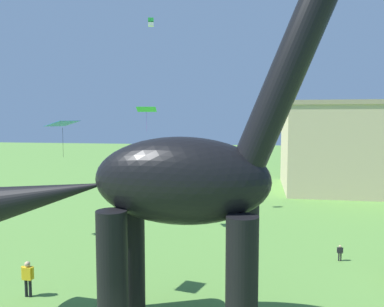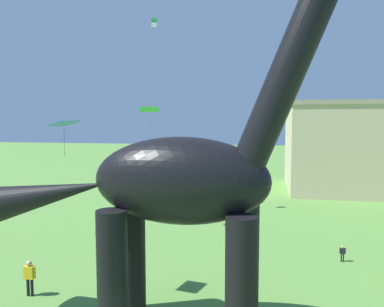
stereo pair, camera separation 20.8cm
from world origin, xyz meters
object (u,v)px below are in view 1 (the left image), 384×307
person_photographer (340,251)px  kite_high_left (151,22)px  kite_trailing (62,124)px  person_far_spectator (28,275)px  dinosaur_sculpture (179,181)px  kite_drifting (146,109)px

person_photographer → kite_high_left: size_ratio=1.44×
kite_high_left → kite_trailing: bearing=-88.2°
person_far_spectator → kite_trailing: 7.57m
person_photographer → kite_high_left: bearing=25.7°
person_photographer → kite_trailing: 17.61m
kite_high_left → person_far_spectator: bearing=-94.6°
person_photographer → person_far_spectator: 17.61m
person_photographer → dinosaur_sculpture: bearing=109.4°
person_photographer → kite_drifting: (-13.36, 4.41, 8.72)m
dinosaur_sculpture → kite_high_left: 23.00m
dinosaur_sculpture → kite_drifting: bearing=135.0°
person_far_spectator → person_photographer: bearing=150.9°
dinosaur_sculpture → person_far_spectator: size_ratio=9.70×
dinosaur_sculpture → kite_trailing: dinosaur_sculpture is taller
dinosaur_sculpture → kite_high_left: (-6.45, 19.22, 10.87)m
kite_high_left → kite_drifting: bearing=-78.5°
person_photographer → kite_high_left: (-14.46, 9.79, 16.46)m
dinosaur_sculpture → person_far_spectator: dinosaur_sculpture is taller
kite_trailing → kite_high_left: bearing=91.8°
kite_high_left → kite_drifting: (1.10, -5.37, -7.74)m
kite_high_left → dinosaur_sculpture: bearing=-71.5°
person_far_spectator → kite_trailing: bearing=129.7°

